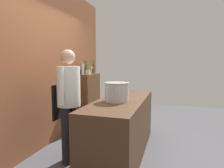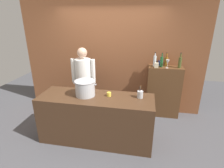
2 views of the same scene
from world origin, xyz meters
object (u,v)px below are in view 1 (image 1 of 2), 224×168
stockpot_large (117,92)px  spice_tin_navy (82,72)px  wine_bottle_amber (85,70)px  wine_bottle_clear (83,69)px  wine_glass_short (92,69)px  chef (68,97)px  butter_jar (121,94)px  wine_bottle_olive (93,69)px  spice_tin_cream (88,72)px  wine_bottle_green (86,69)px  utensil_crock (127,88)px

stockpot_large → spice_tin_navy: bearing=42.5°
wine_bottle_amber → wine_bottle_clear: 0.27m
wine_glass_short → chef: bearing=-167.2°
butter_jar → spice_tin_navy: size_ratio=0.72×
wine_bottle_olive → spice_tin_cream: wine_bottle_olive is taller
butter_jar → wine_glass_short: wine_glass_short is taller
wine_bottle_green → wine_bottle_clear: bearing=176.4°
wine_bottle_amber → spice_tin_cream: wine_bottle_amber is taller
stockpot_large → spice_tin_cream: size_ratio=4.09×
chef → spice_tin_navy: (1.63, 0.60, 0.29)m
wine_bottle_amber → wine_bottle_green: bearing=-140.6°
wine_bottle_amber → wine_bottle_olive: size_ratio=0.91×
spice_tin_cream → wine_bottle_clear: bearing=109.7°
wine_bottle_green → spice_tin_cream: wine_bottle_green is taller
wine_bottle_amber → wine_glass_short: 0.19m
butter_jar → spice_tin_navy: spice_tin_navy is taller
wine_bottle_olive → stockpot_large: bearing=-147.5°
chef → spice_tin_cream: size_ratio=15.85×
utensil_crock → wine_bottle_amber: (0.52, 1.17, 0.34)m
chef → wine_bottle_amber: bearing=-164.3°
wine_bottle_green → wine_glass_short: wine_bottle_green is taller
wine_glass_short → wine_bottle_clear: bearing=158.8°
spice_tin_navy → wine_glass_short: bearing=-53.8°
chef → wine_bottle_green: 1.77m
utensil_crock → spice_tin_navy: size_ratio=2.10×
wine_bottle_olive → wine_bottle_amber: bearing=157.2°
chef → wine_glass_short: 1.86m
wine_bottle_clear → wine_bottle_olive: wine_bottle_olive is taller
wine_glass_short → spice_tin_navy: (-0.14, 0.19, -0.08)m
stockpot_large → chef: bearing=111.5°
utensil_crock → wine_glass_short: size_ratio=1.23×
spice_tin_cream → wine_bottle_green: bearing=43.0°
wine_bottle_clear → spice_tin_cream: 0.14m
wine_bottle_amber → wine_glass_short: size_ratio=1.64×
utensil_crock → wine_bottle_clear: bearing=76.6°
stockpot_large → utensil_crock: (0.99, 0.08, -0.07)m
wine_bottle_amber → wine_bottle_clear: size_ratio=0.96×
spice_tin_navy → spice_tin_cream: (-0.09, -0.20, -0.00)m
wine_bottle_clear → wine_glass_short: size_ratio=1.71×
stockpot_large → spice_tin_cream: spice_tin_cream is taller
butter_jar → wine_glass_short: size_ratio=0.42×
utensil_crock → stockpot_large: bearing=-175.3°
wine_glass_short → butter_jar: bearing=-136.7°
wine_bottle_clear → spice_tin_navy: size_ratio=2.93×
wine_bottle_olive → spice_tin_navy: bearing=162.9°
utensil_crock → spice_tin_cream: size_ratio=2.16×
wine_bottle_amber → wine_bottle_olive: 0.30m
wine_bottle_green → spice_tin_cream: bearing=-137.0°
wine_bottle_amber → chef: bearing=-161.6°
butter_jar → wine_glass_short: 1.54m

